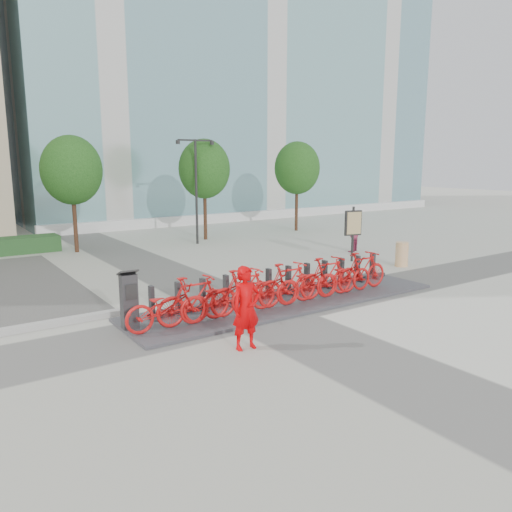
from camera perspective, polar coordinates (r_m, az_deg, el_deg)
ground at (r=13.38m, az=0.08°, el=-6.50°), size 120.00×120.00×0.00m
glass_building at (r=43.01m, az=-4.39°, el=21.49°), size 32.00×16.00×24.00m
tree_1 at (r=23.26m, az=-20.33°, el=9.17°), size 2.60×2.60×5.10m
tree_2 at (r=25.65m, az=-5.93°, el=9.86°), size 2.60×2.60×5.10m
tree_3 at (r=28.99m, az=4.72°, el=9.97°), size 2.60×2.60×5.10m
streetlamp at (r=24.31m, az=-6.87°, el=8.71°), size 2.00×0.20×5.00m
dock_pad at (r=14.34m, az=3.71°, el=-5.17°), size 9.60×2.40×0.08m
dock_rail_posts at (r=14.62m, az=2.77°, el=-2.97°), size 8.02×0.50×0.85m
bike_0 at (r=11.95m, az=-10.18°, el=-5.72°), size 2.04×0.71×1.07m
bike_1 at (r=12.23m, az=-7.10°, el=-4.96°), size 1.98×0.56×1.19m
bike_2 at (r=12.58m, az=-4.17°, el=-4.74°), size 2.04×0.71×1.07m
bike_3 at (r=12.92m, az=-1.41°, el=-4.02°), size 1.98×0.56×1.19m
bike_4 at (r=13.33m, az=1.20°, el=-3.82°), size 2.04×0.71×1.07m
bike_5 at (r=13.73m, az=3.65°, el=-3.15°), size 1.98×0.56×1.19m
bike_6 at (r=14.19m, az=5.95°, el=-2.98°), size 2.04×0.71×1.07m
bike_7 at (r=14.64m, az=8.11°, el=-2.36°), size 1.98×0.56×1.19m
bike_8 at (r=15.14m, az=10.12°, el=-2.21°), size 2.04×0.71×1.07m
bike_9 at (r=15.63m, az=12.02°, el=-1.65°), size 1.98×0.56×1.19m
kiosk at (r=12.14m, az=-14.30°, el=-4.88°), size 0.46×0.40×1.43m
worker_red at (r=10.65m, az=-1.12°, el=-5.96°), size 0.68×0.46×1.81m
pedestrian at (r=22.58m, az=10.84°, el=2.52°), size 0.98×0.91×1.62m
construction_barrel at (r=19.91m, az=16.32°, el=0.19°), size 0.55×0.55×0.93m
map_sign at (r=20.30m, az=11.04°, el=3.46°), size 0.72×0.29×2.21m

